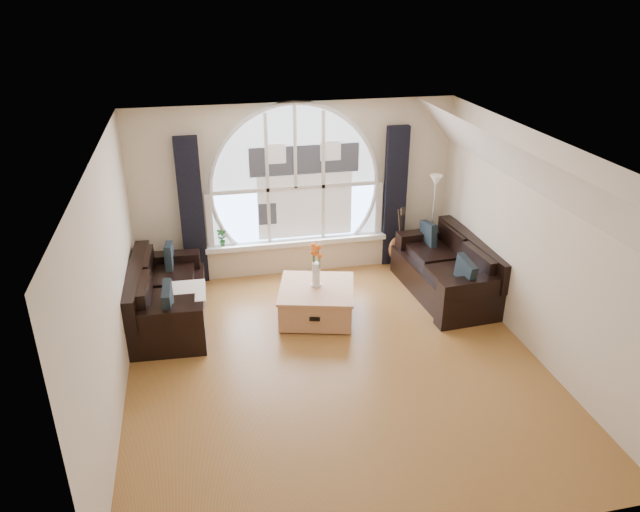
{
  "coord_description": "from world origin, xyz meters",
  "views": [
    {
      "loc": [
        -1.49,
        -6.03,
        4.33
      ],
      "look_at": [
        0.0,
        0.9,
        1.05
      ],
      "focal_mm": 33.69,
      "sensor_mm": 36.0,
      "label": 1
    }
  ],
  "objects_px": {
    "sofa_right": "(447,270)",
    "potted_plant": "(222,237)",
    "vase_flowers": "(316,260)",
    "coffee_chest": "(317,301)",
    "floor_lamp": "(432,224)",
    "guitar": "(399,236)",
    "sofa_left": "(167,296)"
  },
  "relations": [
    {
      "from": "sofa_right",
      "to": "floor_lamp",
      "type": "distance_m",
      "value": 0.93
    },
    {
      "from": "coffee_chest",
      "to": "sofa_left",
      "type": "bearing_deg",
      "value": -173.9
    },
    {
      "from": "vase_flowers",
      "to": "guitar",
      "type": "relative_size",
      "value": 0.66
    },
    {
      "from": "sofa_left",
      "to": "potted_plant",
      "type": "xyz_separation_m",
      "value": [
        0.84,
        1.2,
        0.3
      ]
    },
    {
      "from": "sofa_left",
      "to": "guitar",
      "type": "distance_m",
      "value": 3.82
    },
    {
      "from": "vase_flowers",
      "to": "guitar",
      "type": "distance_m",
      "value": 2.11
    },
    {
      "from": "coffee_chest",
      "to": "guitar",
      "type": "xyz_separation_m",
      "value": [
        1.65,
        1.34,
        0.28
      ]
    },
    {
      "from": "sofa_left",
      "to": "coffee_chest",
      "type": "distance_m",
      "value": 2.05
    },
    {
      "from": "sofa_left",
      "to": "vase_flowers",
      "type": "height_order",
      "value": "vase_flowers"
    },
    {
      "from": "sofa_right",
      "to": "guitar",
      "type": "bearing_deg",
      "value": 105.93
    },
    {
      "from": "sofa_left",
      "to": "coffee_chest",
      "type": "relative_size",
      "value": 1.87
    },
    {
      "from": "coffee_chest",
      "to": "vase_flowers",
      "type": "bearing_deg",
      "value": 99.07
    },
    {
      "from": "vase_flowers",
      "to": "potted_plant",
      "type": "distance_m",
      "value": 1.88
    },
    {
      "from": "coffee_chest",
      "to": "potted_plant",
      "type": "bearing_deg",
      "value": 142.99
    },
    {
      "from": "sofa_left",
      "to": "floor_lamp",
      "type": "xyz_separation_m",
      "value": [
        4.13,
        0.79,
        0.4
      ]
    },
    {
      "from": "coffee_chest",
      "to": "vase_flowers",
      "type": "height_order",
      "value": "vase_flowers"
    },
    {
      "from": "guitar",
      "to": "sofa_right",
      "type": "bearing_deg",
      "value": -86.01
    },
    {
      "from": "sofa_left",
      "to": "vase_flowers",
      "type": "xyz_separation_m",
      "value": [
        2.03,
        -0.25,
        0.45
      ]
    },
    {
      "from": "coffee_chest",
      "to": "potted_plant",
      "type": "height_order",
      "value": "potted_plant"
    },
    {
      "from": "sofa_right",
      "to": "coffee_chest",
      "type": "bearing_deg",
      "value": -176.86
    },
    {
      "from": "sofa_right",
      "to": "vase_flowers",
      "type": "height_order",
      "value": "vase_flowers"
    },
    {
      "from": "floor_lamp",
      "to": "guitar",
      "type": "height_order",
      "value": "floor_lamp"
    },
    {
      "from": "vase_flowers",
      "to": "potted_plant",
      "type": "relative_size",
      "value": 2.39
    },
    {
      "from": "sofa_right",
      "to": "potted_plant",
      "type": "relative_size",
      "value": 6.69
    },
    {
      "from": "vase_flowers",
      "to": "potted_plant",
      "type": "height_order",
      "value": "vase_flowers"
    },
    {
      "from": "coffee_chest",
      "to": "potted_plant",
      "type": "distance_m",
      "value": 1.97
    },
    {
      "from": "sofa_left",
      "to": "floor_lamp",
      "type": "relative_size",
      "value": 1.19
    },
    {
      "from": "floor_lamp",
      "to": "coffee_chest",
      "type": "bearing_deg",
      "value": -152.58
    },
    {
      "from": "coffee_chest",
      "to": "guitar",
      "type": "relative_size",
      "value": 0.96
    },
    {
      "from": "sofa_right",
      "to": "guitar",
      "type": "xyz_separation_m",
      "value": [
        -0.39,
        1.08,
        0.13
      ]
    },
    {
      "from": "vase_flowers",
      "to": "guitar",
      "type": "xyz_separation_m",
      "value": [
        1.64,
        1.28,
        -0.32
      ]
    },
    {
      "from": "guitar",
      "to": "potted_plant",
      "type": "distance_m",
      "value": 2.84
    }
  ]
}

